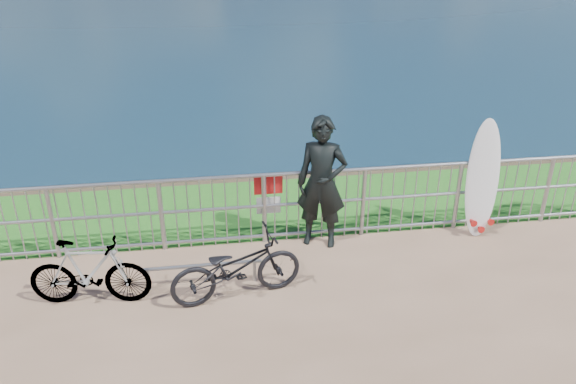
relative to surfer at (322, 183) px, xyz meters
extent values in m
plane|color=#20671C|center=(-0.32, 1.25, -0.98)|extent=(120.00, 120.00, 0.00)
cube|color=brown|center=(-0.32, 2.45, -3.49)|extent=(120.00, 0.30, 5.00)
cylinder|color=#94979C|center=(-0.32, 0.15, 0.11)|extent=(10.00, 0.06, 0.06)
cylinder|color=#94979C|center=(-0.32, 0.15, -0.38)|extent=(10.00, 0.05, 0.05)
cylinder|color=#94979C|center=(-0.32, 0.15, -0.89)|extent=(10.00, 0.05, 0.05)
cylinder|color=#94979C|center=(-3.82, 0.15, -0.44)|extent=(0.06, 0.06, 1.10)
cylinder|color=#94979C|center=(-2.32, 0.15, -0.44)|extent=(0.06, 0.06, 1.10)
cylinder|color=#94979C|center=(-0.82, 0.15, -0.44)|extent=(0.06, 0.06, 1.10)
cylinder|color=#94979C|center=(0.68, 0.15, -0.44)|extent=(0.06, 0.06, 1.10)
cylinder|color=#94979C|center=(2.18, 0.15, -0.44)|extent=(0.06, 0.06, 1.10)
cylinder|color=#94979C|center=(3.68, 0.15, -0.44)|extent=(0.06, 0.06, 1.10)
cube|color=red|center=(-0.75, 0.21, -0.07)|extent=(0.42, 0.02, 0.30)
cube|color=white|center=(-0.75, 0.20, -0.07)|extent=(0.38, 0.01, 0.08)
cube|color=white|center=(-0.75, 0.21, -0.41)|extent=(0.36, 0.02, 0.26)
imported|color=black|center=(0.00, 0.00, 0.00)|extent=(0.83, 0.68, 1.97)
ellipsoid|color=white|center=(2.46, -0.01, -0.08)|extent=(0.58, 0.55, 1.81)
cone|color=red|center=(2.32, -0.13, -0.73)|extent=(0.11, 0.20, 0.11)
cone|color=red|center=(2.60, -0.13, -0.73)|extent=(0.11, 0.20, 0.11)
cone|color=red|center=(2.46, -0.13, -0.85)|extent=(0.11, 0.20, 0.11)
imported|color=black|center=(-1.33, -1.19, -0.54)|extent=(1.78, 0.93, 0.89)
imported|color=black|center=(-3.14, -1.04, -0.53)|extent=(1.55, 0.60, 0.91)
cylinder|color=#94979C|center=(-1.77, -0.87, -0.68)|extent=(1.59, 0.05, 0.05)
cylinder|color=#94979C|center=(-2.47, -0.87, -0.83)|extent=(0.04, 0.04, 0.31)
cylinder|color=#94979C|center=(-1.08, -0.87, -0.83)|extent=(0.04, 0.04, 0.31)
camera|label=1|loc=(-1.55, -7.18, 3.37)|focal=35.00mm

